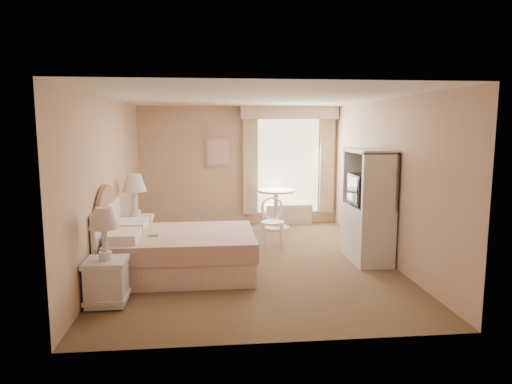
{
  "coord_description": "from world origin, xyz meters",
  "views": [
    {
      "loc": [
        -0.62,
        -6.88,
        2.08
      ],
      "look_at": [
        0.11,
        0.3,
        1.04
      ],
      "focal_mm": 32.0,
      "sensor_mm": 36.0,
      "label": 1
    }
  ],
  "objects": [
    {
      "name": "window",
      "position": [
        1.05,
        2.65,
        1.34
      ],
      "size": [
        2.05,
        0.22,
        2.51
      ],
      "color": "white",
      "rests_on": "room"
    },
    {
      "name": "round_table",
      "position": [
        0.72,
        2.25,
        0.53
      ],
      "size": [
        0.75,
        0.75,
        0.8
      ],
      "color": "silver",
      "rests_on": "room"
    },
    {
      "name": "nightstand_far",
      "position": [
        -1.84,
        0.59,
        0.49
      ],
      "size": [
        0.54,
        0.54,
        1.3
      ],
      "color": "silver",
      "rests_on": "room"
    },
    {
      "name": "room",
      "position": [
        0.0,
        0.0,
        1.25
      ],
      "size": [
        4.21,
        5.51,
        2.51
      ],
      "color": "brown",
      "rests_on": "ground"
    },
    {
      "name": "framed_art",
      "position": [
        -0.45,
        2.71,
        1.55
      ],
      "size": [
        0.52,
        0.04,
        0.62
      ],
      "color": "tan",
      "rests_on": "room"
    },
    {
      "name": "nightstand_near",
      "position": [
        -1.84,
        -1.61,
        0.43
      ],
      "size": [
        0.47,
        0.47,
        1.14
      ],
      "color": "silver",
      "rests_on": "room"
    },
    {
      "name": "bed",
      "position": [
        -1.13,
        -0.51,
        0.33
      ],
      "size": [
        2.07,
        1.56,
        1.38
      ],
      "color": "tan",
      "rests_on": "room"
    },
    {
      "name": "cafe_chair",
      "position": [
        0.45,
        0.87,
        0.49
      ],
      "size": [
        0.43,
        0.43,
        0.85
      ],
      "rotation": [
        0.0,
        0.0,
        -0.06
      ],
      "color": "silver",
      "rests_on": "room"
    },
    {
      "name": "armoire",
      "position": [
        1.81,
        -0.13,
        0.72
      ],
      "size": [
        0.52,
        1.05,
        1.74
      ],
      "color": "silver",
      "rests_on": "room"
    }
  ]
}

